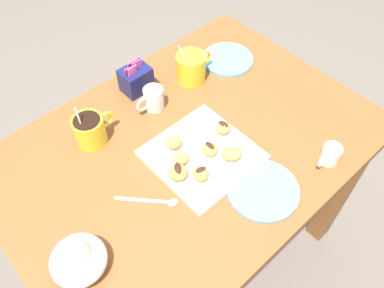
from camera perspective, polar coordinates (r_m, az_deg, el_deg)
The scene contains 23 objects.
ground_plane at distance 1.75m, azimuth -0.39°, elevation -14.84°, with size 8.00×8.00×0.00m, color #665B51.
dining_table at distance 1.23m, azimuth -0.53°, elevation -3.94°, with size 1.06×0.75×0.73m.
pastry_plate_square at distance 1.09m, azimuth 1.42°, elevation -1.67°, with size 0.26×0.26×0.02m, color silver.
coffee_mug_yellow_left at distance 1.14m, azimuth -14.40°, elevation 2.06°, with size 0.12×0.09×0.13m.
coffee_mug_yellow_right at distance 1.28m, azimuth -0.08°, elevation 11.05°, with size 0.13×0.09×0.14m.
cream_pitcher_white at distance 1.20m, azimuth -5.58°, elevation 6.58°, with size 0.10×0.06×0.07m.
sugar_caddy at distance 1.26m, azimuth -8.04°, elevation 9.17°, with size 0.09×0.07×0.11m.
ice_cream_bowl at distance 0.94m, azimuth -16.02°, elevation -15.57°, with size 0.13×0.13×0.10m.
chocolate_sauce_pitcher at distance 1.13m, azimuth 19.24°, elevation -1.33°, with size 0.09×0.05×0.06m.
saucer_sky_left at distance 1.38m, azimuth 5.13°, elevation 11.99°, with size 0.17×0.17×0.01m, color #66A8DB.
saucer_sky_right at distance 1.05m, azimuth 10.10°, elevation -6.50°, with size 0.19×0.19×0.01m, color #66A8DB.
loose_spoon_near_saucer at distance 1.02m, azimuth -5.41°, elevation -8.16°, with size 0.12×0.12×0.01m.
beignet_0 at distance 1.13m, azimuth 4.46°, elevation 2.32°, with size 0.04×0.04×0.03m, color #D19347.
chocolate_drizzle_0 at distance 1.11m, azimuth 4.52°, elevation 2.90°, with size 0.03×0.02×0.01m, color #381E11.
beignet_1 at distance 1.02m, azimuth 1.24°, elevation -4.33°, with size 0.04×0.04×0.04m, color #D19347.
chocolate_drizzle_1 at distance 1.01m, azimuth 1.26°, elevation -3.66°, with size 0.03×0.01×0.01m, color #381E11.
beignet_2 at distance 1.07m, azimuth 5.74°, elevation -1.40°, with size 0.04×0.06×0.03m, color #D19347.
beignet_3 at distance 1.09m, azimuth -2.60°, elevation 0.22°, with size 0.04×0.05×0.04m, color #D19347.
beignet_4 at distance 1.03m, azimuth -2.02°, elevation -4.11°, with size 0.05×0.05×0.04m, color #D19347.
chocolate_drizzle_4 at distance 1.01m, azimuth -2.05°, elevation -3.45°, with size 0.03×0.02×0.01m, color #381E11.
beignet_5 at distance 1.07m, azimuth 2.55°, elevation -0.77°, with size 0.04×0.04×0.03m, color #D19347.
chocolate_drizzle_5 at distance 1.06m, azimuth 2.58°, elevation -0.18°, with size 0.03×0.01×0.01m, color #381E11.
beignet_6 at distance 1.06m, azimuth -1.54°, elevation -2.02°, with size 0.04×0.04×0.03m, color #D19347.
Camera 1 is at (-0.46, -0.52, 1.61)m, focal length 37.23 mm.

